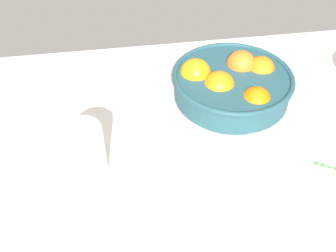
{
  "coord_description": "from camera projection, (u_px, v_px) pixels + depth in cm",
  "views": [
    {
      "loc": [
        -8.83,
        -53.19,
        61.92
      ],
      "look_at": [
        -0.08,
        3.39,
        8.57
      ],
      "focal_mm": 42.97,
      "sensor_mm": 36.0,
      "label": 1
    }
  ],
  "objects": [
    {
      "name": "juice_glass",
      "position": [
        84.0,
        154.0,
        0.78
      ],
      "size": [
        8.22,
        8.22,
        11.48
      ],
      "color": "white",
      "rests_on": "ground_plane"
    },
    {
      "name": "fruit_bowl",
      "position": [
        232.0,
        84.0,
        0.95
      ],
      "size": [
        28.35,
        28.35,
        10.15
      ],
      "color": "#234C56",
      "rests_on": "ground_plane"
    },
    {
      "name": "ground_plane",
      "position": [
        171.0,
        173.0,
        0.83
      ],
      "size": [
        133.65,
        94.12,
        3.0
      ],
      "primitive_type": "cube",
      "color": "silver"
    },
    {
      "name": "herb_sprig_0",
      "position": [
        326.0,
        165.0,
        0.82
      ],
      "size": [
        5.85,
        3.52,
        0.86
      ],
      "color": "#3E9138",
      "rests_on": "ground_plane"
    }
  ]
}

